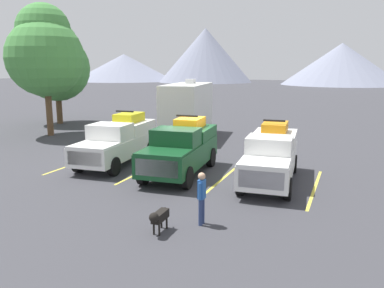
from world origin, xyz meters
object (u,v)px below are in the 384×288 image
(pickup_truck_a, at_px, (118,140))
(pickup_truck_c, at_px, (271,155))
(dog, at_px, (158,217))
(camper_trailer_a, at_px, (187,107))
(person_a, at_px, (202,195))
(pickup_truck_b, at_px, (181,148))

(pickup_truck_a, height_order, pickup_truck_c, pickup_truck_a)
(pickup_truck_a, xyz_separation_m, dog, (5.84, -6.85, -0.67))
(camper_trailer_a, distance_m, person_a, 15.29)
(person_a, bearing_deg, pickup_truck_a, 139.69)
(pickup_truck_b, height_order, dog, pickup_truck_b)
(pickup_truck_c, relative_size, person_a, 3.48)
(dog, bearing_deg, pickup_truck_c, 73.30)
(pickup_truck_a, bearing_deg, camper_trailer_a, 87.53)
(person_a, distance_m, dog, 1.52)
(person_a, bearing_deg, dog, -130.45)
(person_a, xyz_separation_m, dog, (-0.94, -1.10, -0.46))
(pickup_truck_a, relative_size, person_a, 3.48)
(pickup_truck_a, relative_size, pickup_truck_c, 1.00)
(pickup_truck_b, xyz_separation_m, camper_trailer_a, (-3.44, 8.69, 0.87))
(camper_trailer_a, relative_size, dog, 7.26)
(pickup_truck_b, height_order, camper_trailer_a, camper_trailer_a)
(pickup_truck_c, distance_m, person_a, 5.59)
(pickup_truck_b, bearing_deg, person_a, -59.81)
(pickup_truck_b, bearing_deg, pickup_truck_c, 4.93)
(pickup_truck_a, relative_size, dog, 5.63)
(pickup_truck_b, distance_m, camper_trailer_a, 9.38)
(camper_trailer_a, bearing_deg, pickup_truck_b, -68.39)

